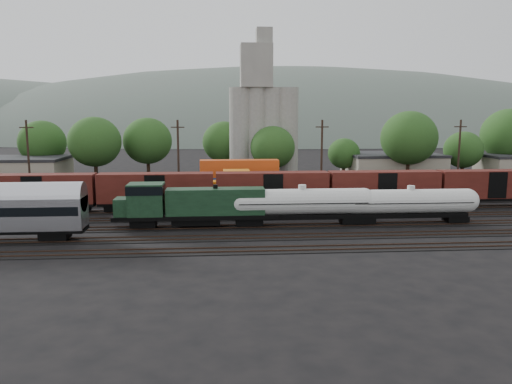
{
  "coord_description": "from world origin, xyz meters",
  "views": [
    {
      "loc": [
        -5.57,
        -60.95,
        12.72
      ],
      "look_at": [
        -0.68,
        2.0,
        3.0
      ],
      "focal_mm": 35.0,
      "sensor_mm": 36.0,
      "label": 1
    }
  ],
  "objects": [
    {
      "name": "tracks",
      "position": [
        0.0,
        0.0,
        0.05
      ],
      "size": [
        180.0,
        33.2,
        0.2
      ],
      "color": "black",
      "rests_on": "ground"
    },
    {
      "name": "orange_locomotive",
      "position": [
        1.79,
        10.0,
        2.66
      ],
      "size": [
        18.75,
        3.12,
        4.69
      ],
      "color": "black",
      "rests_on": "ground"
    },
    {
      "name": "distant_hills",
      "position": [
        23.92,
        260.0,
        -20.56
      ],
      "size": [
        860.0,
        286.0,
        130.0
      ],
      "color": "#59665B",
      "rests_on": "ground"
    },
    {
      "name": "tank_car_a",
      "position": [
        4.1,
        -5.0,
        2.7
      ],
      "size": [
        17.36,
        3.11,
        4.55
      ],
      "color": "silver",
      "rests_on": "ground"
    },
    {
      "name": "boxcar_string",
      "position": [
        -5.98,
        5.0,
        3.12
      ],
      "size": [
        122.8,
        2.9,
        4.2
      ],
      "color": "black",
      "rests_on": "ground"
    },
    {
      "name": "industrial_sheds",
      "position": [
        6.63,
        35.25,
        2.56
      ],
      "size": [
        119.38,
        17.26,
        5.1
      ],
      "color": "#9E937F",
      "rests_on": "ground"
    },
    {
      "name": "green_locomotive",
      "position": [
        -9.07,
        -5.0,
        2.77
      ],
      "size": [
        18.47,
        3.26,
        4.89
      ],
      "color": "black",
      "rests_on": "ground"
    },
    {
      "name": "tree_band",
      "position": [
        -0.54,
        35.59,
        7.5
      ],
      "size": [
        162.85,
        22.33,
        14.08
      ],
      "color": "black",
      "rests_on": "ground"
    },
    {
      "name": "tank_car_b",
      "position": [
        16.94,
        -5.0,
        2.58
      ],
      "size": [
        16.49,
        2.95,
        4.32
      ],
      "color": "silver",
      "rests_on": "ground"
    },
    {
      "name": "ground",
      "position": [
        0.0,
        0.0,
        0.0
      ],
      "size": [
        600.0,
        600.0,
        0.0
      ],
      "primitive_type": "plane",
      "color": "black"
    },
    {
      "name": "grain_silo",
      "position": [
        3.28,
        36.0,
        11.26
      ],
      "size": [
        13.4,
        5.0,
        29.0
      ],
      "color": "gray",
      "rests_on": "ground"
    },
    {
      "name": "container_wall",
      "position": [
        -6.7,
        15.0,
        2.23
      ],
      "size": [
        165.02,
        2.6,
        5.8
      ],
      "color": "black",
      "rests_on": "ground"
    },
    {
      "name": "utility_poles",
      "position": [
        0.0,
        22.0,
        6.21
      ],
      "size": [
        122.2,
        0.36,
        12.0
      ],
      "color": "black",
      "rests_on": "ground"
    }
  ]
}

